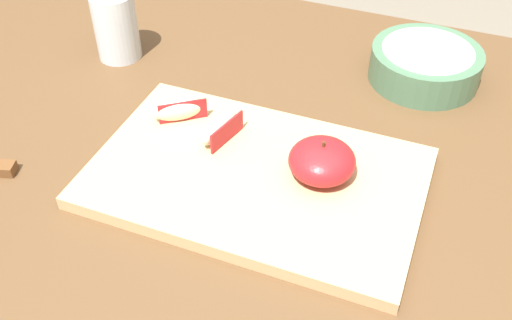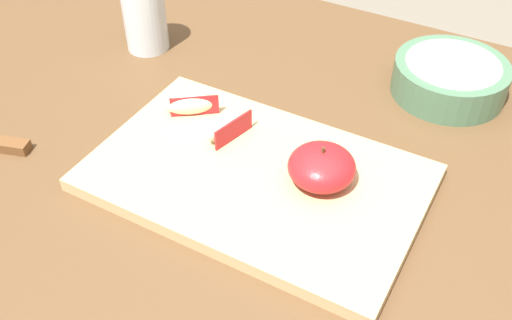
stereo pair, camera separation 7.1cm
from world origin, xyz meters
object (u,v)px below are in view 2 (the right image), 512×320
object	(u,v)px
cutting_board	(256,178)
ceramic_fruit_bowl	(450,77)
apple_half_skin_up	(322,167)
apple_wedge_near_knife	(227,126)
apple_wedge_right	(192,103)
drinking_glass_water	(145,18)

from	to	relation	value
cutting_board	ceramic_fruit_bowl	bearing A→B (deg)	63.48
apple_half_skin_up	apple_wedge_near_knife	distance (m)	0.14
apple_wedge_near_knife	apple_wedge_right	bearing A→B (deg)	163.82
cutting_board	ceramic_fruit_bowl	size ratio (longest dim) A/B	2.45
cutting_board	ceramic_fruit_bowl	world-z (taller)	ceramic_fruit_bowl
cutting_board	apple_half_skin_up	world-z (taller)	apple_half_skin_up
apple_wedge_right	drinking_glass_water	bearing A→B (deg)	143.25
cutting_board	drinking_glass_water	size ratio (longest dim) A/B	3.81
apple_wedge_near_knife	apple_half_skin_up	bearing A→B (deg)	-7.83
cutting_board	apple_half_skin_up	distance (m)	0.08
apple_half_skin_up	apple_wedge_near_knife	xyz separation A→B (m)	(-0.14, 0.02, -0.01)
apple_half_skin_up	ceramic_fruit_bowl	distance (m)	0.29
apple_half_skin_up	apple_wedge_near_knife	world-z (taller)	apple_half_skin_up
drinking_glass_water	cutting_board	bearing A→B (deg)	-32.16
apple_wedge_near_knife	apple_wedge_right	size ratio (longest dim) A/B	1.05
apple_wedge_near_knife	drinking_glass_water	world-z (taller)	drinking_glass_water
apple_half_skin_up	drinking_glass_water	distance (m)	0.42
drinking_glass_water	apple_half_skin_up	bearing A→B (deg)	-23.85
apple_half_skin_up	apple_wedge_right	world-z (taller)	apple_half_skin_up
cutting_board	ceramic_fruit_bowl	distance (m)	0.34
cutting_board	apple_half_skin_up	bearing A→B (deg)	18.62
apple_wedge_near_knife	ceramic_fruit_bowl	distance (m)	0.34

